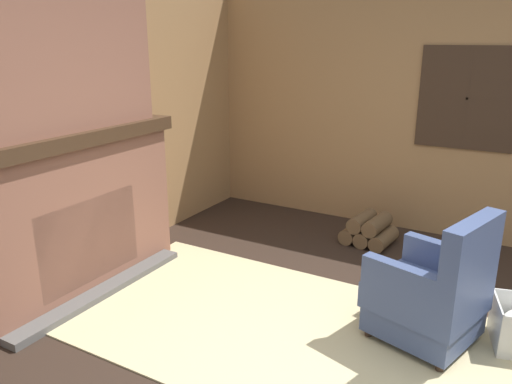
# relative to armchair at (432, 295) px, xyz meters

# --- Properties ---
(ground_plane) EXTENTS (14.00, 14.00, 0.00)m
(ground_plane) POSITION_rel_armchair_xyz_m (-0.20, -0.63, -0.35)
(ground_plane) COLOR #2D2119
(wood_panel_wall_left) EXTENTS (0.06, 5.99, 2.60)m
(wood_panel_wall_left) POSITION_rel_armchair_xyz_m (-2.93, -0.63, 0.95)
(wood_panel_wall_left) COLOR #9E7247
(wood_panel_wall_left) RESTS_ON ground
(wood_panel_wall_back) EXTENTS (5.99, 0.09, 2.60)m
(wood_panel_wall_back) POSITION_rel_armchair_xyz_m (-0.20, 2.10, 0.95)
(wood_panel_wall_back) COLOR #9E7247
(wood_panel_wall_back) RESTS_ON ground
(fireplace_hearth) EXTENTS (0.63, 1.99, 1.31)m
(fireplace_hearth) POSITION_rel_armchair_xyz_m (-2.68, -0.63, 0.30)
(fireplace_hearth) COLOR brown
(fireplace_hearth) RESTS_ON ground
(chimney_breast) EXTENTS (0.37, 1.66, 1.26)m
(chimney_breast) POSITION_rel_armchair_xyz_m (-2.69, -0.63, 1.59)
(chimney_breast) COLOR brown
(chimney_breast) RESTS_ON fireplace_hearth
(area_rug) EXTENTS (3.85, 1.76, 0.01)m
(area_rug) POSITION_rel_armchair_xyz_m (-0.64, -0.36, -0.34)
(area_rug) COLOR #C6B789
(area_rug) RESTS_ON ground
(armchair) EXTENTS (0.80, 0.77, 0.94)m
(armchair) POSITION_rel_armchair_xyz_m (0.00, 0.00, 0.00)
(armchair) COLOR #3D4C75
(armchair) RESTS_ON ground
(firewood_stack) EXTENTS (0.52, 0.47, 0.29)m
(firewood_stack) POSITION_rel_armchair_xyz_m (-0.87, 1.48, -0.22)
(firewood_stack) COLOR brown
(firewood_stack) RESTS_ON ground
(storage_case) EXTENTS (0.15, 0.26, 0.15)m
(storage_case) POSITION_rel_armchair_xyz_m (-2.73, 0.05, 1.04)
(storage_case) COLOR gray
(storage_case) RESTS_ON fireplace_hearth
(decorative_plate_on_mantel) EXTENTS (0.07, 0.26, 0.26)m
(decorative_plate_on_mantel) POSITION_rel_armchair_xyz_m (-2.75, -0.52, 1.09)
(decorative_plate_on_mantel) COLOR #336093
(decorative_plate_on_mantel) RESTS_ON fireplace_hearth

